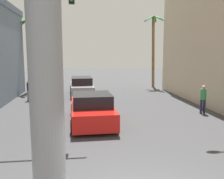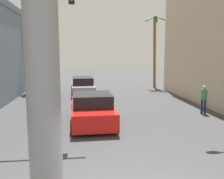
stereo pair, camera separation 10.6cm
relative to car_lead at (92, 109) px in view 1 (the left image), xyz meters
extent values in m
plane|color=#424244|center=(0.88, 2.81, -0.70)|extent=(89.11, 89.11, 0.00)
sphere|color=green|center=(-0.85, -1.98, 4.99)|extent=(0.14, 0.14, 0.14)
cylinder|color=black|center=(-1.02, 1.82, -0.38)|extent=(0.24, 0.65, 0.64)
cylinder|color=black|center=(0.92, 1.88, -0.38)|extent=(0.24, 0.65, 0.64)
cylinder|color=black|center=(-0.92, -1.71, -0.38)|extent=(0.24, 0.65, 0.64)
cylinder|color=black|center=(1.02, -1.66, -0.38)|extent=(0.24, 0.65, 0.64)
cube|color=red|center=(0.00, 0.08, -0.14)|extent=(2.19, 5.11, 0.80)
cube|color=black|center=(0.01, -0.30, 0.56)|extent=(1.94, 2.17, 0.60)
cylinder|color=black|center=(-1.38, 10.27, -0.38)|extent=(0.25, 0.65, 0.64)
cylinder|color=black|center=(0.33, 10.35, -0.38)|extent=(0.25, 0.65, 0.64)
cylinder|color=black|center=(-1.24, 6.94, -0.38)|extent=(0.25, 0.65, 0.64)
cylinder|color=black|center=(0.47, 7.01, -0.38)|extent=(0.25, 0.65, 0.64)
cube|color=#99999E|center=(-0.45, 8.64, -0.14)|extent=(2.00, 4.84, 0.80)
cube|color=black|center=(-0.45, 8.64, 0.56)|extent=(1.77, 2.69, 0.60)
cylinder|color=brown|center=(-5.17, 11.37, 2.54)|extent=(0.37, 0.35, 6.49)
ellipsoid|color=#25602D|center=(-4.53, 11.39, 5.63)|extent=(1.24, 0.38, 0.59)
ellipsoid|color=#22792D|center=(-4.88, 11.95, 5.64)|extent=(0.88, 1.27, 0.56)
ellipsoid|color=#31702D|center=(-5.72, 11.71, 5.58)|extent=(1.19, 0.91, 0.73)
ellipsoid|color=#31792D|center=(-5.75, 11.11, 5.63)|extent=(1.27, 0.86, 0.58)
ellipsoid|color=#2F672D|center=(-4.94, 10.79, 5.59)|extent=(0.76, 1.24, 0.70)
cylinder|color=brown|center=(7.10, 13.07, 2.94)|extent=(0.44, 0.32, 7.29)
ellipsoid|color=#2D792D|center=(7.70, 13.02, 6.42)|extent=(1.17, 0.39, 0.64)
ellipsoid|color=#2B782D|center=(7.32, 13.57, 6.40)|extent=(0.77, 1.19, 0.68)
ellipsoid|color=#266B2D|center=(6.63, 13.40, 6.41)|extent=(1.11, 1.03, 0.64)
ellipsoid|color=#1F632D|center=(6.54, 12.72, 6.39)|extent=(1.17, 0.83, 0.71)
ellipsoid|color=#28722D|center=(7.35, 12.44, 6.45)|extent=(0.83, 1.23, 0.54)
cylinder|color=#1E233F|center=(6.53, 1.09, -0.28)|extent=(0.14, 0.14, 0.85)
cylinder|color=#1E233F|center=(6.73, 1.10, -0.28)|extent=(0.14, 0.14, 0.85)
cylinder|color=#338C4C|center=(6.63, 1.09, 0.46)|extent=(0.35, 0.35, 0.61)
sphere|color=tan|center=(6.63, 1.09, 0.87)|extent=(0.22, 0.22, 0.22)
cylinder|color=gray|center=(-4.49, 6.63, -0.31)|extent=(0.14, 0.14, 0.78)
cylinder|color=gray|center=(-4.30, 6.60, -0.31)|extent=(0.14, 0.14, 0.78)
cylinder|color=#26262D|center=(-4.39, 6.62, 0.38)|extent=(0.39, 0.39, 0.60)
sphere|color=tan|center=(-4.39, 6.62, 0.79)|extent=(0.22, 0.22, 0.22)
camera|label=1|loc=(-0.57, -12.61, 2.85)|focal=40.00mm
camera|label=2|loc=(-0.46, -12.62, 2.85)|focal=40.00mm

